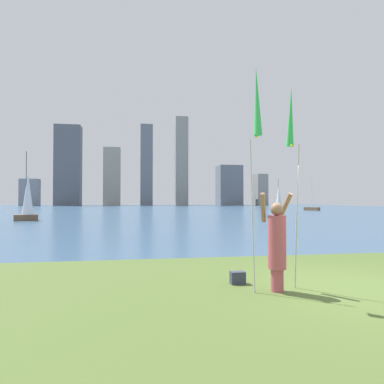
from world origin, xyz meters
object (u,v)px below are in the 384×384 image
(kite_flag_right, at_px, (291,122))
(sailboat_2, at_px, (27,198))
(person, at_px, (277,243))
(sailboat_7, at_px, (312,208))
(kite_flag_left, at_px, (257,106))
(bag, at_px, (238,278))
(sailboat_4, at_px, (279,199))

(kite_flag_right, height_order, sailboat_2, sailboat_2)
(person, xyz_separation_m, sailboat_2, (-12.01, 25.15, 0.97))
(sailboat_2, bearing_deg, person, -64.48)
(person, bearing_deg, sailboat_7, 64.73)
(person, height_order, sailboat_7, sailboat_7)
(sailboat_7, bearing_deg, person, -119.27)
(sailboat_2, distance_m, sailboat_7, 44.16)
(sailboat_2, height_order, sailboat_7, sailboat_2)
(person, relative_size, kite_flag_right, 0.47)
(kite_flag_right, bearing_deg, sailboat_7, 61.00)
(kite_flag_left, height_order, sailboat_2, sailboat_2)
(person, bearing_deg, kite_flag_right, 38.92)
(person, bearing_deg, kite_flag_left, -154.29)
(kite_flag_left, distance_m, bag, 3.59)
(sailboat_2, distance_m, sailboat_4, 37.48)
(sailboat_4, bearing_deg, person, -113.55)
(sailboat_4, xyz_separation_m, sailboat_7, (6.65, 1.83, -1.56))
(person, bearing_deg, sailboat_2, 119.52)
(kite_flag_right, xyz_separation_m, bag, (-1.06, 0.37, -3.32))
(kite_flag_right, relative_size, sailboat_4, 0.82)
(bag, xyz_separation_m, sailboat_2, (-11.42, 24.46, 1.80))
(kite_flag_left, distance_m, sailboat_2, 27.90)
(bag, bearing_deg, kite_flag_right, -19.07)
(kite_flag_left, bearing_deg, sailboat_4, 66.03)
(kite_flag_left, relative_size, sailboat_4, 0.86)
(kite_flag_left, height_order, kite_flag_right, kite_flag_left)
(kite_flag_right, bearing_deg, person, -145.08)
(person, relative_size, sailboat_4, 0.38)
(kite_flag_right, height_order, sailboat_4, sailboat_4)
(person, distance_m, sailboat_2, 27.89)
(person, bearing_deg, bag, 134.39)
(bag, relative_size, sailboat_7, 0.06)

